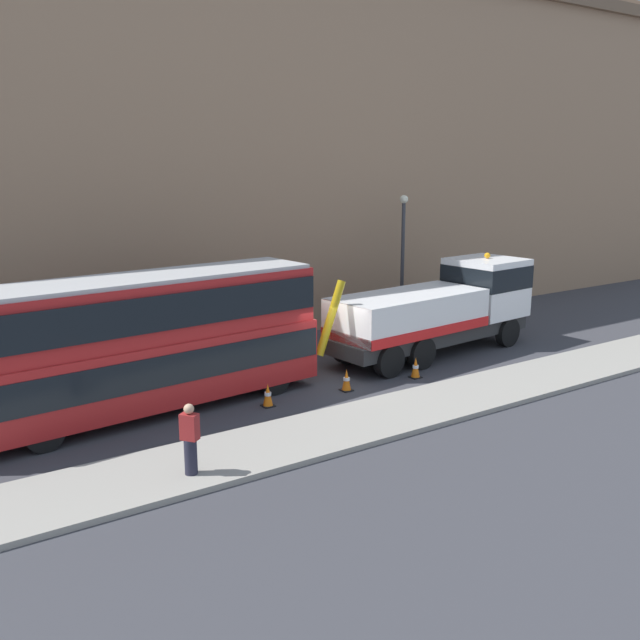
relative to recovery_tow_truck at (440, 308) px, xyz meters
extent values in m
plane|color=#38383D|center=(-5.66, -0.29, -1.76)|extent=(120.00, 120.00, 0.00)
cube|color=gray|center=(-5.66, -4.49, -1.68)|extent=(60.00, 2.80, 0.15)
cube|color=#9E7A5B|center=(-5.66, 6.27, 6.24)|extent=(60.00, 1.20, 16.00)
cube|color=#2D2D2D|center=(-0.48, -0.04, -0.90)|extent=(9.16, 2.97, 0.55)
cube|color=white|center=(2.71, 0.23, 0.52)|extent=(2.81, 2.81, 2.30)
cube|color=black|center=(2.71, 0.23, 0.97)|extent=(2.84, 2.84, 0.90)
cube|color=silver|center=(-1.77, -0.15, 0.07)|extent=(6.30, 3.11, 1.40)
cube|color=red|center=(-1.77, -0.15, -0.45)|extent=(6.30, 3.17, 0.36)
cylinder|color=#B79914|center=(-5.47, -0.47, 0.37)|extent=(1.25, 0.38, 2.52)
sphere|color=orange|center=(2.71, 0.23, 1.79)|extent=(0.24, 0.24, 0.24)
cylinder|color=black|center=(2.71, 1.35, -1.18)|extent=(1.18, 0.44, 1.16)
cylinder|color=black|center=(2.90, -0.86, -1.18)|extent=(1.18, 0.44, 1.16)
cylinder|color=black|center=(-2.27, 0.92, -1.18)|extent=(1.18, 0.44, 1.16)
cylinder|color=black|center=(-2.08, -1.29, -1.18)|extent=(1.18, 0.44, 1.16)
cylinder|color=black|center=(-3.86, 0.78, -1.18)|extent=(1.18, 0.44, 1.16)
cylinder|color=black|center=(-3.67, -1.43, -1.18)|extent=(1.18, 0.44, 1.16)
cube|color=#AD1E1E|center=(-11.83, -0.04, -0.47)|extent=(11.17, 3.43, 1.90)
cube|color=#AD1E1E|center=(-11.83, -0.04, 1.33)|extent=(10.95, 3.32, 1.70)
cube|color=black|center=(-11.83, -0.04, -0.22)|extent=(11.07, 3.47, 0.90)
cube|color=black|center=(-11.83, -0.04, 1.43)|extent=(10.85, 3.46, 1.00)
cube|color=#B2B2B2|center=(-11.83, -0.04, 2.24)|extent=(10.72, 3.20, 0.12)
cube|color=yellow|center=(-6.33, 0.43, 0.78)|extent=(0.19, 1.50, 0.44)
cylinder|color=black|center=(-8.04, 1.37, -1.24)|extent=(1.06, 0.39, 1.04)
cylinder|color=black|center=(-7.85, -0.78, -1.24)|extent=(1.06, 0.39, 1.04)
cylinder|color=black|center=(-15.21, 0.75, -1.24)|extent=(1.06, 0.39, 1.04)
cylinder|color=black|center=(-15.03, -1.40, -1.24)|extent=(1.06, 0.39, 1.04)
cylinder|color=#232333|center=(-12.61, -5.03, -1.18)|extent=(0.42, 0.42, 0.85)
cube|color=maroon|center=(-12.61, -5.03, -0.45)|extent=(0.44, 0.48, 0.62)
sphere|color=tan|center=(-12.61, -5.03, -0.02)|extent=(0.24, 0.24, 0.24)
cone|color=orange|center=(-8.61, -1.66, -1.40)|extent=(0.32, 0.32, 0.72)
cylinder|color=white|center=(-8.61, -1.66, -1.36)|extent=(0.21, 0.21, 0.10)
cube|color=black|center=(-8.61, -1.66, -1.74)|extent=(0.36, 0.36, 0.04)
cone|color=orange|center=(-5.76, -1.79, -1.40)|extent=(0.32, 0.32, 0.72)
cylinder|color=white|center=(-5.76, -1.79, -1.36)|extent=(0.21, 0.21, 0.10)
cube|color=black|center=(-5.76, -1.79, -1.74)|extent=(0.36, 0.36, 0.04)
cone|color=orange|center=(-2.98, -1.99, -1.40)|extent=(0.32, 0.32, 0.72)
cylinder|color=white|center=(-2.98, -1.99, -1.36)|extent=(0.21, 0.21, 0.10)
cube|color=black|center=(-2.98, -1.99, -1.74)|extent=(0.36, 0.36, 0.04)
cylinder|color=#38383D|center=(1.56, 4.07, 0.99)|extent=(0.16, 0.16, 5.50)
sphere|color=#EAE5C6|center=(1.56, 4.07, 3.89)|extent=(0.36, 0.36, 0.36)
camera|label=1|loc=(-18.71, -19.32, 5.49)|focal=39.67mm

